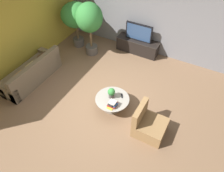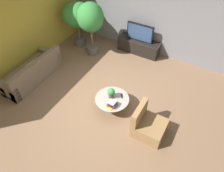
{
  "view_description": "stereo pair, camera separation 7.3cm",
  "coord_description": "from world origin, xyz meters",
  "px_view_note": "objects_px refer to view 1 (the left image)",
  "views": [
    {
      "loc": [
        2.38,
        -3.73,
        5.05
      ],
      "look_at": [
        0.18,
        0.28,
        0.55
      ],
      "focal_mm": 35.0,
      "sensor_mm": 36.0,
      "label": 1
    },
    {
      "loc": [
        2.45,
        -3.7,
        5.05
      ],
      "look_at": [
        0.18,
        0.28,
        0.55
      ],
      "focal_mm": 35.0,
      "sensor_mm": 36.0,
      "label": 2
    }
  ],
  "objects_px": {
    "couch_by_wall": "(31,73)",
    "armchair_wicker": "(148,125)",
    "potted_palm_tall": "(76,16)",
    "television": "(139,32)",
    "coffee_table": "(112,101)",
    "media_console": "(138,46)",
    "potted_plant_tabletop": "(111,93)",
    "potted_palm_corner": "(89,20)"
  },
  "relations": [
    {
      "from": "potted_palm_tall",
      "to": "potted_plant_tabletop",
      "type": "height_order",
      "value": "potted_palm_tall"
    },
    {
      "from": "media_console",
      "to": "potted_palm_corner",
      "type": "bearing_deg",
      "value": -148.97
    },
    {
      "from": "armchair_wicker",
      "to": "potted_palm_corner",
      "type": "bearing_deg",
      "value": 54.58
    },
    {
      "from": "coffee_table",
      "to": "potted_palm_tall",
      "type": "relative_size",
      "value": 0.56
    },
    {
      "from": "coffee_table",
      "to": "potted_plant_tabletop",
      "type": "bearing_deg",
      "value": 139.29
    },
    {
      "from": "couch_by_wall",
      "to": "armchair_wicker",
      "type": "xyz_separation_m",
      "value": [
        4.18,
        -0.05,
        -0.02
      ]
    },
    {
      "from": "television",
      "to": "potted_palm_corner",
      "type": "distance_m",
      "value": 1.85
    },
    {
      "from": "armchair_wicker",
      "to": "couch_by_wall",
      "type": "bearing_deg",
      "value": 89.31
    },
    {
      "from": "armchair_wicker",
      "to": "potted_palm_tall",
      "type": "height_order",
      "value": "potted_palm_tall"
    },
    {
      "from": "coffee_table",
      "to": "armchair_wicker",
      "type": "height_order",
      "value": "armchair_wicker"
    },
    {
      "from": "media_console",
      "to": "couch_by_wall",
      "type": "xyz_separation_m",
      "value": [
        -2.43,
        -3.18,
        0.01
      ]
    },
    {
      "from": "coffee_table",
      "to": "potted_palm_tall",
      "type": "distance_m",
      "value": 3.72
    },
    {
      "from": "potted_palm_tall",
      "to": "potted_plant_tabletop",
      "type": "bearing_deg",
      "value": -39.1
    },
    {
      "from": "couch_by_wall",
      "to": "potted_palm_corner",
      "type": "relative_size",
      "value": 1.09
    },
    {
      "from": "couch_by_wall",
      "to": "potted_palm_corner",
      "type": "xyz_separation_m",
      "value": [
        0.91,
        2.27,
        1.1
      ]
    },
    {
      "from": "couch_by_wall",
      "to": "potted_palm_corner",
      "type": "height_order",
      "value": "potted_palm_corner"
    },
    {
      "from": "coffee_table",
      "to": "armchair_wicker",
      "type": "bearing_deg",
      "value": -12.08
    },
    {
      "from": "television",
      "to": "couch_by_wall",
      "type": "xyz_separation_m",
      "value": [
        -2.43,
        -3.18,
        -0.57
      ]
    },
    {
      "from": "coffee_table",
      "to": "armchair_wicker",
      "type": "xyz_separation_m",
      "value": [
        1.23,
        -0.26,
        -0.01
      ]
    },
    {
      "from": "couch_by_wall",
      "to": "potted_plant_tabletop",
      "type": "relative_size",
      "value": 6.89
    },
    {
      "from": "potted_palm_tall",
      "to": "armchair_wicker",
      "type": "bearing_deg",
      "value": -32.18
    },
    {
      "from": "couch_by_wall",
      "to": "armchair_wicker",
      "type": "distance_m",
      "value": 4.18
    },
    {
      "from": "media_console",
      "to": "potted_palm_tall",
      "type": "bearing_deg",
      "value": -162.69
    },
    {
      "from": "media_console",
      "to": "potted_palm_corner",
      "type": "xyz_separation_m",
      "value": [
        -1.52,
        -0.91,
        1.11
      ]
    },
    {
      "from": "potted_palm_corner",
      "to": "coffee_table",
      "type": "bearing_deg",
      "value": -45.39
    },
    {
      "from": "coffee_table",
      "to": "potted_palm_corner",
      "type": "xyz_separation_m",
      "value": [
        -2.03,
        2.06,
        1.11
      ]
    },
    {
      "from": "television",
      "to": "coffee_table",
      "type": "relative_size",
      "value": 1.03
    },
    {
      "from": "media_console",
      "to": "armchair_wicker",
      "type": "distance_m",
      "value": 3.68
    },
    {
      "from": "armchair_wicker",
      "to": "coffee_table",
      "type": "bearing_deg",
      "value": 77.92
    },
    {
      "from": "media_console",
      "to": "coffee_table",
      "type": "distance_m",
      "value": 3.02
    },
    {
      "from": "coffee_table",
      "to": "couch_by_wall",
      "type": "relative_size",
      "value": 0.45
    },
    {
      "from": "potted_plant_tabletop",
      "to": "armchair_wicker",
      "type": "bearing_deg",
      "value": -13.62
    },
    {
      "from": "television",
      "to": "potted_plant_tabletop",
      "type": "xyz_separation_m",
      "value": [
        0.46,
        -2.92,
        -0.29
      ]
    },
    {
      "from": "coffee_table",
      "to": "potted_plant_tabletop",
      "type": "xyz_separation_m",
      "value": [
        -0.06,
        0.05,
        0.29
      ]
    },
    {
      "from": "armchair_wicker",
      "to": "potted_plant_tabletop",
      "type": "bearing_deg",
      "value": 76.38
    },
    {
      "from": "armchair_wicker",
      "to": "television",
      "type": "bearing_deg",
      "value": 28.4
    },
    {
      "from": "armchair_wicker",
      "to": "potted_plant_tabletop",
      "type": "height_order",
      "value": "armchair_wicker"
    },
    {
      "from": "potted_palm_tall",
      "to": "potted_palm_corner",
      "type": "height_order",
      "value": "potted_palm_corner"
    },
    {
      "from": "media_console",
      "to": "potted_plant_tabletop",
      "type": "relative_size",
      "value": 5.15
    },
    {
      "from": "media_console",
      "to": "potted_plant_tabletop",
      "type": "height_order",
      "value": "potted_plant_tabletop"
    },
    {
      "from": "coffee_table",
      "to": "media_console",
      "type": "bearing_deg",
      "value": 99.81
    },
    {
      "from": "potted_palm_corner",
      "to": "potted_plant_tabletop",
      "type": "height_order",
      "value": "potted_palm_corner"
    }
  ]
}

